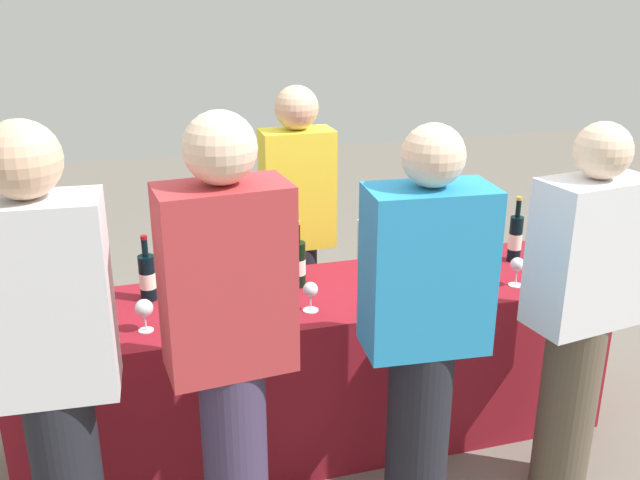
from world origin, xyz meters
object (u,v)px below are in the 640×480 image
Objects in this scene: wine_glass_4 at (403,269)px; menu_board at (396,276)px; guest_2 at (423,330)px; wine_glass_5 at (517,266)px; guest_1 at (230,345)px; wine_bottle_0 at (65,290)px; server_pouring at (298,228)px; wine_bottle_3 at (419,253)px; wine_bottle_1 at (147,277)px; guest_3 at (581,308)px; wine_glass_1 at (144,309)px; guest_0 at (52,367)px; wine_bottle_2 at (297,263)px; wine_glass_2 at (223,293)px; wine_glass_3 at (311,291)px; wine_bottle_4 at (515,238)px; wine_glass_0 at (106,307)px.

wine_glass_4 is 0.20× the size of menu_board.
wine_glass_4 is 0.60m from guest_2.
wine_glass_5 is 0.08× the size of guest_1.
wine_bottle_0 is 1.19m from server_pouring.
menu_board is at bearing -151.48° from server_pouring.
wine_bottle_3 is 0.19× the size of guest_2.
guest_3 is at bearing -25.54° from wine_bottle_1.
guest_0 is at bearing -119.76° from wine_glass_1.
wine_bottle_0 is 1.05× the size of wine_bottle_2.
wine_glass_2 is at bearing -135.83° from menu_board.
wine_glass_4 is 0.76m from guest_3.
wine_glass_2 is at bearing 176.65° from wine_glass_5.
wine_glass_4 is 1.17m from menu_board.
wine_glass_4 is (0.45, 0.07, 0.02)m from wine_glass_3.
wine_bottle_4 is 2.26× the size of wine_glass_4.
wine_glass_3 is at bearing 145.85° from guest_3.
wine_glass_0 is 0.94× the size of wine_glass_5.
guest_1 is at bearing -174.01° from guest_2.
wine_bottle_3 is at bearing 31.35° from guest_1.
wine_bottle_0 is 2.42× the size of wine_glass_1.
wine_bottle_3 reaches higher than wine_glass_3.
wine_bottle_3 is at bearing -102.05° from menu_board.
wine_bottle_4 is 0.20× the size of guest_2.
guest_2 reaches higher than wine_glass_5.
wine_bottle_1 is at bearing 176.69° from wine_bottle_2.
menu_board is (1.48, 0.76, -0.48)m from wine_bottle_1.
wine_glass_1 is at bearing 40.01° from server_pouring.
wine_bottle_0 is 2.08m from guest_3.
wine_glass_3 is (0.65, -0.31, -0.02)m from wine_bottle_1.
wine_glass_5 is at bearing -11.15° from wine_bottle_1.
server_pouring is at bearing 157.35° from wine_bottle_4.
wine_glass_1 is 0.68m from wine_glass_3.
wine_glass_2 is (-0.37, -0.20, -0.01)m from wine_bottle_2.
wine_bottle_1 is 0.17× the size of guest_0.
wine_bottle_0 is 0.19× the size of guest_1.
wine_glass_1 reaches higher than menu_board.
wine_bottle_2 is at bearing 163.64° from wine_glass_5.
wine_bottle_3 is at bearing 29.18° from guest_0.
wine_bottle_3 is 1.29m from wine_glass_1.
wine_glass_1 is at bearing -159.46° from wine_bottle_2.
server_pouring is at bearing 140.78° from wine_glass_5.
guest_0 reaches higher than wine_bottle_3.
guest_3 is (0.96, -0.74, -0.01)m from wine_bottle_2.
guest_1 is (-1.54, -0.78, 0.06)m from wine_bottle_4.
guest_1 is (0.56, -0.75, 0.05)m from wine_bottle_0.
wine_bottle_4 is 2.34× the size of wine_glass_2.
wine_glass_3 is at bearing -166.82° from wine_bottle_4.
wine_bottle_2 reaches higher than wine_glass_1.
wine_bottle_1 is at bearing 25.91° from server_pouring.
wine_bottle_3 is at bearing -3.83° from wine_bottle_1.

